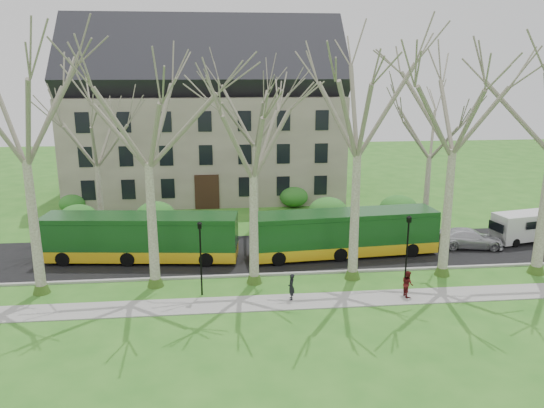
{
  "coord_description": "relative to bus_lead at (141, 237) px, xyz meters",
  "views": [
    {
      "loc": [
        -4.83,
        -29.39,
        12.76
      ],
      "look_at": [
        -1.55,
        3.0,
        4.24
      ],
      "focal_mm": 35.0,
      "sensor_mm": 36.0,
      "label": 1
    }
  ],
  "objects": [
    {
      "name": "bus_follow",
      "position": [
        13.76,
        -0.43,
        -0.01
      ],
      "size": [
        12.89,
        3.64,
        3.18
      ],
      "primitive_type": null,
      "rotation": [
        0.0,
        0.0,
        0.08
      ],
      "color": "#134418",
      "rests_on": "road"
    },
    {
      "name": "road",
      "position": [
        10.16,
        0.48,
        -1.63
      ],
      "size": [
        80.0,
        8.0,
        0.06
      ],
      "primitive_type": "cube",
      "color": "black",
      "rests_on": "ground"
    },
    {
      "name": "curb",
      "position": [
        10.16,
        -3.52,
        -1.59
      ],
      "size": [
        80.0,
        0.25,
        0.14
      ],
      "primitive_type": "cube",
      "color": "#A5A39E",
      "rests_on": "ground"
    },
    {
      "name": "pedestrian_a",
      "position": [
        9.16,
        -7.25,
        -0.85
      ],
      "size": [
        0.4,
        0.58,
        1.5
      ],
      "primitive_type": "imported",
      "rotation": [
        0.0,
        0.0,
        -1.66
      ],
      "color": "black",
      "rests_on": "sidewalk"
    },
    {
      "name": "lamp_row",
      "position": [
        10.16,
        -6.02,
        0.91
      ],
      "size": [
        36.22,
        0.22,
        4.3
      ],
      "color": "black",
      "rests_on": "ground"
    },
    {
      "name": "tree_row_verge",
      "position": [
        10.16,
        -4.72,
        5.34
      ],
      "size": [
        49.0,
        7.0,
        14.0
      ],
      "color": "gray",
      "rests_on": "ground"
    },
    {
      "name": "hedges",
      "position": [
        5.49,
        8.98,
        -0.66
      ],
      "size": [
        30.6,
        8.6,
        2.0
      ],
      "color": "#1C6526",
      "rests_on": "ground"
    },
    {
      "name": "sedan",
      "position": [
        23.11,
        0.18,
        -0.92
      ],
      "size": [
        4.96,
        2.66,
        1.37
      ],
      "primitive_type": "imported",
      "rotation": [
        0.0,
        0.0,
        1.41
      ],
      "color": "silver",
      "rests_on": "road"
    },
    {
      "name": "building",
      "position": [
        4.16,
        18.98,
        6.4
      ],
      "size": [
        26.5,
        12.2,
        16.0
      ],
      "color": "gray",
      "rests_on": "ground"
    },
    {
      "name": "van_a",
      "position": [
        27.91,
        1.01,
        -0.5
      ],
      "size": [
        5.34,
        2.78,
        2.22
      ],
      "primitive_type": null,
      "rotation": [
        0.0,
        0.0,
        0.19
      ],
      "color": "silver",
      "rests_on": "road"
    },
    {
      "name": "ground",
      "position": [
        10.16,
        -5.02,
        -1.66
      ],
      "size": [
        120.0,
        120.0,
        0.0
      ],
      "primitive_type": "plane",
      "color": "#2F7020",
      "rests_on": "ground"
    },
    {
      "name": "bus_lead",
      "position": [
        0.0,
        0.0,
        0.0
      ],
      "size": [
        13.05,
        4.07,
        3.21
      ],
      "primitive_type": null,
      "rotation": [
        0.0,
        0.0,
        -0.11
      ],
      "color": "#134418",
      "rests_on": "road"
    },
    {
      "name": "sidewalk",
      "position": [
        10.16,
        -7.52,
        -1.63
      ],
      "size": [
        70.0,
        2.0,
        0.06
      ],
      "primitive_type": "cube",
      "color": "gray",
      "rests_on": "ground"
    },
    {
      "name": "tree_row_far",
      "position": [
        8.83,
        5.98,
        4.34
      ],
      "size": [
        33.0,
        7.0,
        12.0
      ],
      "color": "gray",
      "rests_on": "ground"
    },
    {
      "name": "pedestrian_b",
      "position": [
        15.78,
        -7.47,
        -0.85
      ],
      "size": [
        0.62,
        0.77,
        1.51
      ],
      "primitive_type": "imported",
      "rotation": [
        0.0,
        0.0,
        1.64
      ],
      "color": "#501213",
      "rests_on": "sidewalk"
    }
  ]
}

